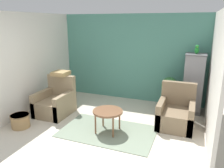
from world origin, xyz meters
The scene contains 13 objects.
ground_plane centered at (0.00, 0.00, 0.00)m, with size 20.00×20.00×0.00m, color beige.
wall_back_accent centered at (0.00, 3.11, 1.24)m, with size 4.34×0.06×2.49m.
wall_left centered at (-2.14, 1.54, 1.24)m, with size 0.06×3.08×2.49m.
wall_right centered at (2.14, 1.54, 1.24)m, with size 0.06×3.08×2.49m.
area_rug centered at (0.16, 0.88, 0.01)m, with size 1.99×1.23×0.01m.
coffee_table centered at (0.16, 0.88, 0.44)m, with size 0.63×0.63×0.49m.
armchair_left centered at (-1.45, 1.30, 0.29)m, with size 0.77×0.87×0.94m.
armchair_right centered at (1.47, 1.71, 0.29)m, with size 0.77×0.87×0.94m.
birdcage centered at (1.76, 2.68, 0.76)m, with size 0.49×0.49×1.52m.
parrot centered at (1.76, 2.68, 1.62)m, with size 0.10×0.18×0.22m.
potted_plant centered at (1.17, 2.73, 0.55)m, with size 0.42×0.38×0.86m.
wicker_basket centered at (-1.73, 0.37, 0.16)m, with size 0.41×0.41×0.30m.
throw_pillow centered at (-1.45, 1.62, 0.99)m, with size 0.38×0.38×0.10m.
Camera 1 is at (1.77, -3.01, 2.27)m, focal length 35.00 mm.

